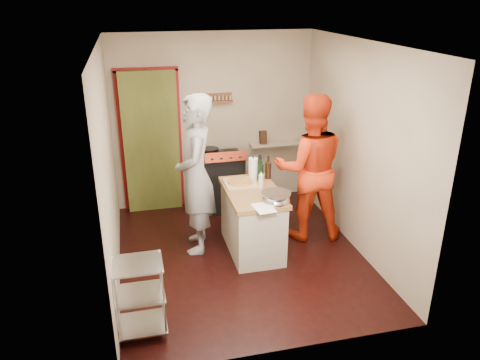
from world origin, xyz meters
name	(u,v)px	position (x,y,z in m)	size (l,w,h in m)	color
floor	(241,255)	(0.00, 0.00, 0.00)	(3.50, 3.50, 0.00)	black
back_wall	(171,134)	(-0.64, 1.78, 1.13)	(3.00, 0.44, 2.60)	tan
left_wall	(108,169)	(-1.50, 0.00, 1.30)	(0.04, 3.50, 2.60)	tan
right_wall	(358,149)	(1.50, 0.00, 1.30)	(0.04, 3.50, 2.60)	tan
ceiling	(241,42)	(0.00, 0.00, 2.61)	(3.00, 3.50, 0.02)	white
stove	(222,181)	(0.05, 1.42, 0.45)	(0.60, 0.63, 1.00)	black
wire_shelving	(139,295)	(-1.28, -1.20, 0.44)	(0.48, 0.40, 0.80)	silver
island	(253,218)	(0.18, 0.10, 0.45)	(0.68, 1.23, 1.14)	#B8AF9C
person_stripe	(196,175)	(-0.49, 0.33, 1.01)	(0.73, 0.48, 2.01)	#B6B6BB
person_red	(310,168)	(1.00, 0.32, 0.97)	(0.95, 0.74, 1.95)	red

